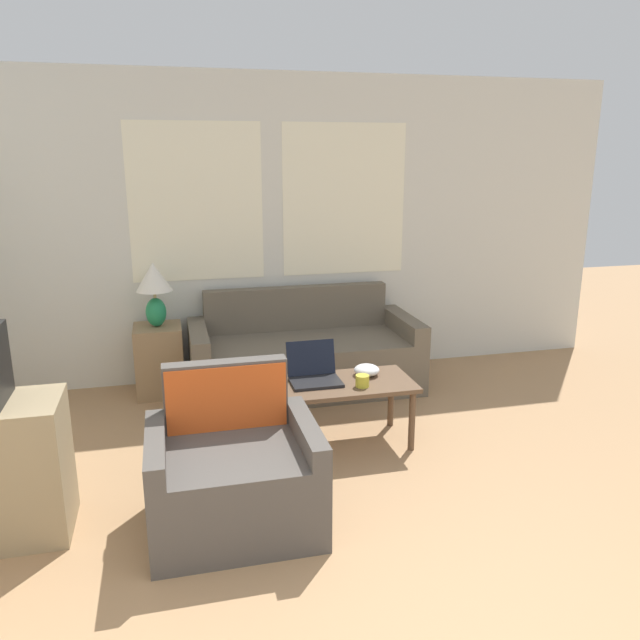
% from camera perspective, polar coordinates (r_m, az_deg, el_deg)
% --- Properties ---
extents(wall_back, '(6.12, 0.06, 2.60)m').
position_cam_1_polar(wall_back, '(5.48, -3.59, 8.30)').
color(wall_back, silver).
rests_on(wall_back, ground_plane).
extents(couch, '(1.89, 0.83, 0.82)m').
position_cam_1_polar(couch, '(5.32, -1.50, -3.42)').
color(couch, '#665B4C').
rests_on(couch, ground_plane).
extents(armchair, '(0.88, 0.71, 0.84)m').
position_cam_1_polar(armchair, '(3.48, -7.92, -13.94)').
color(armchair, '#514C47').
rests_on(armchair, ground_plane).
extents(side_table, '(0.38, 0.38, 0.58)m').
position_cam_1_polar(side_table, '(5.33, -14.47, -3.58)').
color(side_table, '#937551').
rests_on(side_table, ground_plane).
extents(table_lamp, '(0.29, 0.29, 0.52)m').
position_cam_1_polar(table_lamp, '(5.17, -14.92, 3.04)').
color(table_lamp, '#1E8451').
rests_on(table_lamp, side_table).
extents(coffee_table, '(1.02, 0.51, 0.45)m').
position_cam_1_polar(coffee_table, '(4.24, 1.68, -6.43)').
color(coffee_table, brown).
rests_on(coffee_table, ground_plane).
extents(laptop, '(0.34, 0.31, 0.25)m').
position_cam_1_polar(laptop, '(4.23, -0.56, -4.85)').
color(laptop, black).
rests_on(laptop, coffee_table).
extents(cup_navy, '(0.09, 0.09, 0.08)m').
position_cam_1_polar(cup_navy, '(4.15, 3.89, -5.58)').
color(cup_navy, gold).
rests_on(cup_navy, coffee_table).
extents(snack_bowl, '(0.18, 0.18, 0.08)m').
position_cam_1_polar(snack_bowl, '(4.36, 4.29, -4.58)').
color(snack_bowl, white).
rests_on(snack_bowl, coffee_table).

